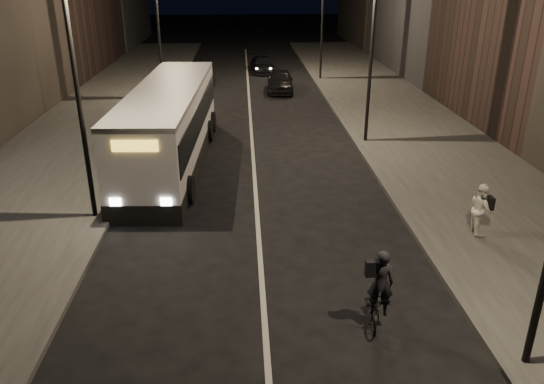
{
  "coord_description": "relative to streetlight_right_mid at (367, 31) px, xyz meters",
  "views": [
    {
      "loc": [
        -0.42,
        -12.85,
        8.05
      ],
      "look_at": [
        0.44,
        2.54,
        1.5
      ],
      "focal_mm": 35.0,
      "sensor_mm": 36.0,
      "label": 1
    }
  ],
  "objects": [
    {
      "name": "car_mid",
      "position": [
        -8.93,
        15.38,
        -4.66
      ],
      "size": [
        1.82,
        4.36,
        1.4
      ],
      "primitive_type": "imported",
      "rotation": [
        0.0,
        0.0,
        3.22
      ],
      "color": "#373739",
      "rests_on": "ground"
    },
    {
      "name": "sidewalk_right",
      "position": [
        3.17,
        2.0,
        -5.28
      ],
      "size": [
        7.0,
        70.0,
        0.16
      ],
      "primitive_type": "cube",
      "color": "#323230",
      "rests_on": "ground"
    },
    {
      "name": "car_far",
      "position": [
        -4.05,
        19.58,
        -4.74
      ],
      "size": [
        2.18,
        4.43,
        1.24
      ],
      "primitive_type": "imported",
      "rotation": [
        0.0,
        0.0,
        0.11
      ],
      "color": "black",
      "rests_on": "ground"
    },
    {
      "name": "car_near",
      "position": [
        -3.12,
        12.04,
        -4.61
      ],
      "size": [
        2.02,
        4.49,
        1.5
      ],
      "primitive_type": "imported",
      "rotation": [
        0.0,
        0.0,
        -0.06
      ],
      "color": "black",
      "rests_on": "ground"
    },
    {
      "name": "ground",
      "position": [
        -5.33,
        -12.0,
        -5.36
      ],
      "size": [
        180.0,
        180.0,
        0.0
      ],
      "primitive_type": "plane",
      "color": "black",
      "rests_on": "ground"
    },
    {
      "name": "streetlight_right_mid",
      "position": [
        0.0,
        0.0,
        0.0
      ],
      "size": [
        1.2,
        0.44,
        8.12
      ],
      "color": "black",
      "rests_on": "sidewalk_right"
    },
    {
      "name": "pedestrian_woman",
      "position": [
        1.72,
        -10.0,
        -4.36
      ],
      "size": [
        0.67,
        0.84,
        1.68
      ],
      "primitive_type": "imported",
      "rotation": [
        0.0,
        0.0,
        1.53
      ],
      "color": "silver",
      "rests_on": "sidewalk_right"
    },
    {
      "name": "city_bus",
      "position": [
        -8.93,
        -2.32,
        -3.51
      ],
      "size": [
        3.4,
        12.75,
        3.4
      ],
      "rotation": [
        0.0,
        0.0,
        -0.04
      ],
      "color": "silver",
      "rests_on": "ground"
    },
    {
      "name": "sidewalk_left",
      "position": [
        -13.83,
        2.0,
        -5.28
      ],
      "size": [
        7.0,
        70.0,
        0.16
      ],
      "primitive_type": "cube",
      "color": "#323230",
      "rests_on": "ground"
    },
    {
      "name": "cyclist_on_bicycle",
      "position": [
        -2.61,
        -14.22,
        -4.67
      ],
      "size": [
        1.02,
        1.88,
        2.06
      ],
      "rotation": [
        0.0,
        0.0,
        -0.23
      ],
      "color": "black",
      "rests_on": "ground"
    },
    {
      "name": "streetlight_left_far",
      "position": [
        -10.66,
        10.0,
        0.0
      ],
      "size": [
        1.2,
        0.44,
        8.12
      ],
      "color": "black",
      "rests_on": "sidewalk_left"
    },
    {
      "name": "streetlight_right_far",
      "position": [
        0.0,
        16.0,
        0.0
      ],
      "size": [
        1.2,
        0.44,
        8.12
      ],
      "color": "black",
      "rests_on": "sidewalk_right"
    },
    {
      "name": "streetlight_left_near",
      "position": [
        -10.66,
        -8.0,
        0.0
      ],
      "size": [
        1.2,
        0.44,
        8.12
      ],
      "color": "black",
      "rests_on": "sidewalk_left"
    }
  ]
}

